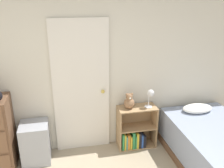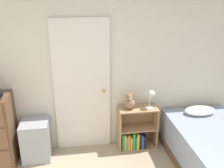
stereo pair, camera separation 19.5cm
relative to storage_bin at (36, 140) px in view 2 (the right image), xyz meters
name	(u,v)px [view 2 (the right image)]	position (x,y,z in m)	size (l,w,h in m)	color
wall_back	(86,69)	(0.78, 0.25, 0.98)	(10.00, 0.06, 2.55)	beige
door_closed	(82,87)	(0.72, 0.20, 0.72)	(0.83, 0.09, 2.03)	silver
storage_bin	(36,140)	(0.00, 0.00, 0.00)	(0.40, 0.40, 0.60)	#999EA8
bookshelf	(135,133)	(1.51, 0.05, -0.05)	(0.60, 0.29, 0.68)	tan
teddy_bear	(130,102)	(1.41, 0.05, 0.49)	(0.16, 0.16, 0.25)	#8C6647
desk_lamp	(151,96)	(1.73, 0.01, 0.59)	(0.13, 0.13, 0.29)	silver
bed	(221,155)	(2.50, -0.74, -0.01)	(1.08, 1.90, 0.68)	brown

